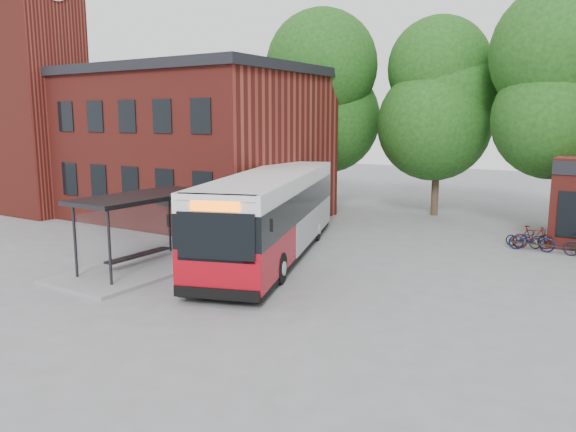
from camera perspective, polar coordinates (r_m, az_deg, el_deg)
The scene contains 12 objects.
ground at distance 20.14m, azimuth -3.35°, elevation -6.54°, with size 100.00×100.00×0.00m, color slate.
station_building at distance 34.66m, azimuth -12.34°, elevation 7.26°, with size 18.40×10.40×8.50m, color maroon, non-canonical shape.
clock_tower at distance 36.84m, azimuth -24.07°, elevation 14.35°, with size 5.20×5.20×18.20m, color maroon, non-canonical shape.
bus_shelter at distance 21.97m, azimuth -14.52°, elevation -1.56°, with size 3.60×7.00×2.90m, color #28282B, non-canonical shape.
bike_rail at distance 26.33m, azimuth 27.19°, elevation -3.29°, with size 5.20×0.10×0.38m, color #28282B, non-canonical shape.
tree_0 at distance 36.09m, azimuth 3.72°, elevation 9.55°, with size 7.92×7.92×11.00m, color #164312, non-canonical shape.
tree_1 at distance 34.26m, azimuth 14.99°, elevation 8.72°, with size 7.92×7.92×10.40m, color #164312, non-canonical shape.
tree_2 at distance 31.85m, azimuth 26.68°, elevation 8.50°, with size 7.92×7.92×11.00m, color #164312, non-canonical shape.
city_bus at distance 23.30m, azimuth -1.62°, elevation 0.10°, with size 2.91×13.64×3.47m, color #A20814, non-canonical shape.
bicycle_0 at distance 27.19m, azimuth 22.81°, elevation -2.12°, with size 0.54×1.53×0.81m, color black.
bicycle_1 at distance 27.01m, azimuth 23.61°, elevation -2.00°, with size 0.49×1.72×1.03m, color #4F1007.
bicycle_2 at distance 26.60m, azimuth 23.51°, elevation -2.22°, with size 0.65×1.87×0.98m, color #0A143E.
Camera 1 is at (11.30, -15.68, 5.68)m, focal length 35.00 mm.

